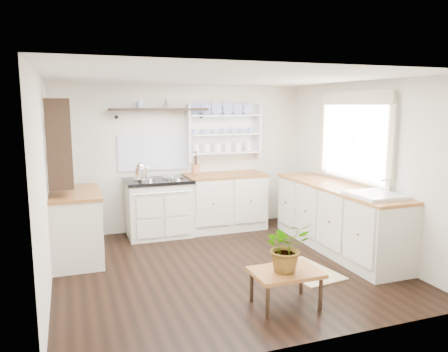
% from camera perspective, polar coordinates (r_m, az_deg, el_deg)
% --- Properties ---
extents(floor, '(4.00, 3.80, 0.01)m').
position_cam_1_polar(floor, '(5.54, -0.02, -11.76)').
color(floor, black).
rests_on(floor, ground).
extents(wall_back, '(4.00, 0.02, 2.30)m').
position_cam_1_polar(wall_back, '(7.04, -5.28, 2.40)').
color(wall_back, beige).
rests_on(wall_back, ground).
extents(wall_right, '(0.02, 3.80, 2.30)m').
position_cam_1_polar(wall_right, '(6.20, 17.65, 1.07)').
color(wall_right, beige).
rests_on(wall_right, ground).
extents(wall_left, '(0.02, 3.80, 2.30)m').
position_cam_1_polar(wall_left, '(4.94, -22.41, -1.19)').
color(wall_left, beige).
rests_on(wall_left, ground).
extents(ceiling, '(4.00, 3.80, 0.01)m').
position_cam_1_polar(ceiling, '(5.18, -0.02, 12.73)').
color(ceiling, white).
rests_on(ceiling, wall_back).
extents(window, '(0.08, 1.55, 1.22)m').
position_cam_1_polar(window, '(6.25, 16.63, 5.00)').
color(window, white).
rests_on(window, wall_right).
extents(aga_cooker, '(0.98, 0.69, 0.91)m').
position_cam_1_polar(aga_cooker, '(6.73, -8.50, -4.04)').
color(aga_cooker, beige).
rests_on(aga_cooker, floor).
extents(back_cabinets, '(1.27, 0.63, 0.90)m').
position_cam_1_polar(back_cabinets, '(7.05, 0.16, -3.25)').
color(back_cabinets, beige).
rests_on(back_cabinets, floor).
extents(right_cabinets, '(0.62, 2.43, 0.90)m').
position_cam_1_polar(right_cabinets, '(6.24, 14.58, -5.21)').
color(right_cabinets, beige).
rests_on(right_cabinets, floor).
extents(belfast_sink, '(0.55, 0.60, 0.45)m').
position_cam_1_polar(belfast_sink, '(5.57, 19.07, -3.54)').
color(belfast_sink, white).
rests_on(belfast_sink, right_cabinets).
extents(left_cabinets, '(0.62, 1.13, 0.90)m').
position_cam_1_polar(left_cabinets, '(5.96, -18.76, -6.07)').
color(left_cabinets, beige).
rests_on(left_cabinets, floor).
extents(plate_rack, '(1.20, 0.22, 0.90)m').
position_cam_1_polar(plate_rack, '(7.16, -0.18, 5.81)').
color(plate_rack, white).
rests_on(plate_rack, wall_back).
extents(high_shelf, '(1.50, 0.29, 0.16)m').
position_cam_1_polar(high_shelf, '(6.78, -8.42, 8.51)').
color(high_shelf, black).
rests_on(high_shelf, wall_back).
extents(left_shelving, '(0.28, 0.80, 1.05)m').
position_cam_1_polar(left_shelving, '(5.78, -20.71, 4.34)').
color(left_shelving, black).
rests_on(left_shelving, wall_left).
extents(kettle, '(0.19, 0.19, 0.23)m').
position_cam_1_polar(kettle, '(6.46, -10.85, 0.72)').
color(kettle, silver).
rests_on(kettle, aga_cooker).
extents(utensil_crock, '(0.13, 0.13, 0.15)m').
position_cam_1_polar(utensil_crock, '(6.88, -3.75, 0.88)').
color(utensil_crock, '#AE643F').
rests_on(utensil_crock, back_cabinets).
extents(center_table, '(0.67, 0.48, 0.37)m').
position_cam_1_polar(center_table, '(4.48, 8.08, -12.67)').
color(center_table, brown).
rests_on(center_table, floor).
extents(potted_plant, '(0.45, 0.39, 0.50)m').
position_cam_1_polar(potted_plant, '(4.38, 8.16, -9.10)').
color(potted_plant, '#3F7233').
rests_on(potted_plant, center_table).
extents(floor_rug, '(0.68, 0.93, 0.02)m').
position_cam_1_polar(floor_rug, '(5.47, 10.72, -12.10)').
color(floor_rug, '#9C885B').
rests_on(floor_rug, floor).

